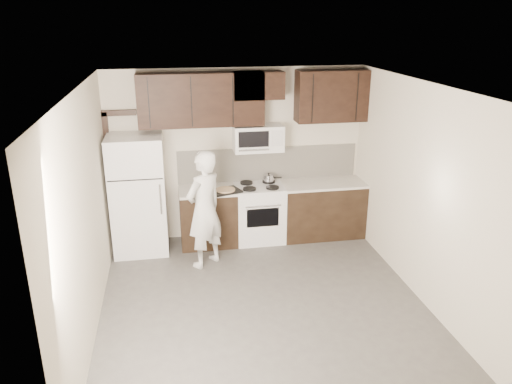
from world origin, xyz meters
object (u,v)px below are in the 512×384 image
object	(u,v)px
stove	(259,213)
microwave	(258,138)
person	(204,209)
refrigerator	(138,195)

from	to	relation	value
stove	microwave	bearing A→B (deg)	90.10
stove	person	world-z (taller)	person
microwave	refrigerator	bearing A→B (deg)	-174.85
stove	refrigerator	size ratio (longest dim) A/B	0.52
stove	person	bearing A→B (deg)	-142.54
microwave	person	size ratio (longest dim) A/B	0.44
stove	person	xyz separation A→B (m)	(-0.92, -0.70, 0.40)
stove	refrigerator	bearing A→B (deg)	-178.49
microwave	refrigerator	size ratio (longest dim) A/B	0.42
refrigerator	person	xyz separation A→B (m)	(0.93, -0.65, -0.04)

